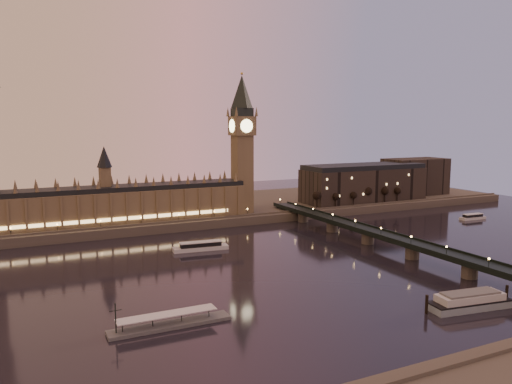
% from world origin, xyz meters
% --- Properties ---
extents(ground, '(700.00, 700.00, 0.00)m').
position_xyz_m(ground, '(0.00, 0.00, 0.00)').
color(ground, black).
rests_on(ground, ground).
extents(far_embankment, '(560.00, 130.00, 6.00)m').
position_xyz_m(far_embankment, '(30.00, 165.00, 3.00)').
color(far_embankment, '#423D35').
rests_on(far_embankment, ground).
extents(palace_of_westminster, '(180.00, 26.62, 52.00)m').
position_xyz_m(palace_of_westminster, '(-40.12, 120.99, 21.71)').
color(palace_of_westminster, brown).
rests_on(palace_of_westminster, ground).
extents(big_ben, '(17.68, 17.68, 104.00)m').
position_xyz_m(big_ben, '(53.99, 120.99, 63.95)').
color(big_ben, brown).
rests_on(big_ben, ground).
extents(westminster_bridge, '(13.20, 260.00, 15.30)m').
position_xyz_m(westminster_bridge, '(91.61, 0.00, 5.52)').
color(westminster_bridge, black).
rests_on(westminster_bridge, ground).
extents(city_block, '(155.00, 45.00, 34.00)m').
position_xyz_m(city_block, '(194.94, 130.93, 22.24)').
color(city_block, black).
rests_on(city_block, ground).
extents(bare_tree_0, '(6.08, 6.08, 12.36)m').
position_xyz_m(bare_tree_0, '(112.32, 109.00, 15.23)').
color(bare_tree_0, black).
rests_on(bare_tree_0, ground).
extents(bare_tree_1, '(6.08, 6.08, 12.36)m').
position_xyz_m(bare_tree_1, '(128.95, 109.00, 15.23)').
color(bare_tree_1, black).
rests_on(bare_tree_1, ground).
extents(bare_tree_2, '(6.08, 6.08, 12.36)m').
position_xyz_m(bare_tree_2, '(145.58, 109.00, 15.23)').
color(bare_tree_2, black).
rests_on(bare_tree_2, ground).
extents(bare_tree_3, '(6.08, 6.08, 12.36)m').
position_xyz_m(bare_tree_3, '(162.21, 109.00, 15.23)').
color(bare_tree_3, black).
rests_on(bare_tree_3, ground).
extents(bare_tree_4, '(6.08, 6.08, 12.36)m').
position_xyz_m(bare_tree_4, '(178.84, 109.00, 15.23)').
color(bare_tree_4, black).
rests_on(bare_tree_4, ground).
extents(bare_tree_5, '(6.08, 6.08, 12.36)m').
position_xyz_m(bare_tree_5, '(195.47, 109.00, 15.23)').
color(bare_tree_5, black).
rests_on(bare_tree_5, ground).
extents(cruise_boat_a, '(32.45, 10.51, 5.10)m').
position_xyz_m(cruise_boat_a, '(-5.41, 47.95, 2.25)').
color(cruise_boat_a, silver).
rests_on(cruise_boat_a, ground).
extents(cruise_boat_c, '(21.89, 6.95, 4.32)m').
position_xyz_m(cruise_boat_c, '(213.76, 46.46, 1.90)').
color(cruise_boat_c, silver).
rests_on(cruise_boat_c, ground).
extents(moored_barge, '(39.36, 14.31, 7.28)m').
position_xyz_m(moored_barge, '(59.64, -85.41, 3.07)').
color(moored_barge, '#859BAA').
rests_on(moored_barge, ground).
extents(pontoon_pier, '(44.57, 7.43, 11.88)m').
position_xyz_m(pontoon_pier, '(-52.30, -51.07, 1.28)').
color(pontoon_pier, '#595B5E').
rests_on(pontoon_pier, ground).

